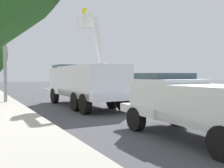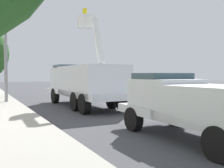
% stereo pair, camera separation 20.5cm
% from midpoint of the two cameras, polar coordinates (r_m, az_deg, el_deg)
% --- Properties ---
extents(ground, '(120.00, 120.00, 0.00)m').
position_cam_midpoint_polar(ground, '(15.67, 6.77, -5.26)').
color(ground, '#47474C').
extents(lane_centre_stripe, '(49.13, 9.60, 0.01)m').
position_cam_midpoint_polar(lane_centre_stripe, '(15.67, 6.77, -5.25)').
color(lane_centre_stripe, yellow).
rests_on(lane_centre_stripe, ground).
extents(utility_bucket_truck, '(8.52, 4.00, 6.60)m').
position_cam_midpoint_polar(utility_bucket_truck, '(16.23, -6.57, 0.68)').
color(utility_bucket_truck, white).
rests_on(utility_bucket_truck, ground).
extents(service_pickup_truck, '(5.90, 3.12, 2.06)m').
position_cam_midpoint_polar(service_pickup_truck, '(8.35, 17.27, -4.10)').
color(service_pickup_truck, silver).
rests_on(service_pickup_truck, ground).
extents(passing_minivan, '(5.07, 2.77, 1.69)m').
position_cam_midpoint_polar(passing_minivan, '(25.60, -2.27, -0.20)').
color(passing_minivan, maroon).
rests_on(passing_minivan, ground).
extents(traffic_cone_mid_front, '(0.40, 0.40, 0.88)m').
position_cam_midpoint_polar(traffic_cone_mid_front, '(12.25, 13.60, -5.32)').
color(traffic_cone_mid_front, black).
rests_on(traffic_cone_mid_front, ground).
extents(traffic_cone_mid_rear, '(0.40, 0.40, 0.77)m').
position_cam_midpoint_polar(traffic_cone_mid_rear, '(16.01, 2.37, -3.73)').
color(traffic_cone_mid_rear, black).
rests_on(traffic_cone_mid_rear, ground).
extents(traffic_cone_trailing, '(0.40, 0.40, 0.70)m').
position_cam_midpoint_polar(traffic_cone_trailing, '(21.06, -6.15, -2.43)').
color(traffic_cone_trailing, black).
rests_on(traffic_cone_trailing, ground).
extents(traffic_signal_mast, '(7.00, 1.51, 7.69)m').
position_cam_midpoint_polar(traffic_signal_mast, '(17.53, -22.31, 12.38)').
color(traffic_signal_mast, gray).
rests_on(traffic_signal_mast, ground).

